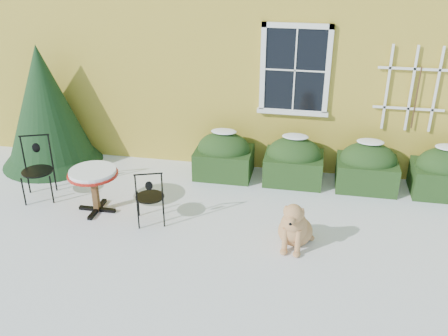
% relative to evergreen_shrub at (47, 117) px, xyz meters
% --- Properties ---
extents(ground, '(80.00, 80.00, 0.00)m').
position_rel_evergreen_shrub_xyz_m(ground, '(3.77, -2.48, -0.94)').
color(ground, white).
rests_on(ground, ground).
extents(hedge_row, '(4.95, 0.80, 0.91)m').
position_rel_evergreen_shrub_xyz_m(hedge_row, '(5.42, 0.07, -0.54)').
color(hedge_row, black).
rests_on(hedge_row, ground).
extents(evergreen_shrub, '(1.94, 1.94, 2.35)m').
position_rel_evergreen_shrub_xyz_m(evergreen_shrub, '(0.00, 0.00, 0.00)').
color(evergreen_shrub, black).
rests_on(evergreen_shrub, ground).
extents(bistro_table, '(0.81, 0.81, 0.75)m').
position_rel_evergreen_shrub_xyz_m(bistro_table, '(1.66, -1.65, -0.32)').
color(bistro_table, black).
rests_on(bistro_table, ground).
extents(patio_chair_near, '(0.54, 0.53, 0.94)m').
position_rel_evergreen_shrub_xyz_m(patio_chair_near, '(2.66, -1.82, -0.47)').
color(patio_chair_near, black).
rests_on(patio_chair_near, ground).
extents(patio_chair_far, '(0.63, 0.62, 1.09)m').
position_rel_evergreen_shrub_xyz_m(patio_chair_far, '(0.50, -1.37, -0.40)').
color(patio_chair_far, black).
rests_on(patio_chair_far, ground).
extents(dog, '(0.58, 0.88, 0.81)m').
position_rel_evergreen_shrub_xyz_m(dog, '(4.92, -2.06, -0.62)').
color(dog, tan).
rests_on(dog, ground).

